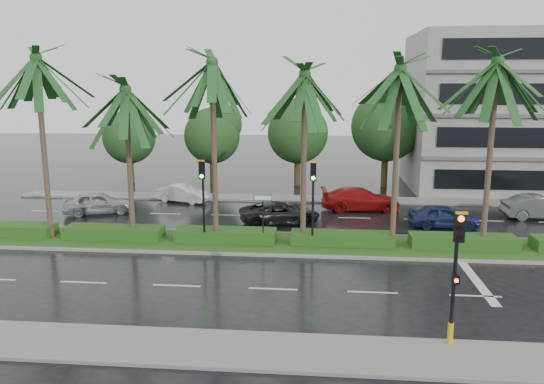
# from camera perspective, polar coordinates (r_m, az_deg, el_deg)

# --- Properties ---
(ground) EXTENTS (120.00, 120.00, 0.00)m
(ground) POSITION_cam_1_polar(r_m,az_deg,el_deg) (26.57, 1.07, -6.36)
(ground) COLOR black
(ground) RESTS_ON ground
(near_sidewalk) EXTENTS (40.00, 2.40, 0.12)m
(near_sidewalk) POSITION_cam_1_polar(r_m,az_deg,el_deg) (17.17, -1.49, -16.69)
(near_sidewalk) COLOR slate
(near_sidewalk) RESTS_ON ground
(far_sidewalk) EXTENTS (40.00, 2.00, 0.12)m
(far_sidewalk) POSITION_cam_1_polar(r_m,az_deg,el_deg) (38.13, 2.37, -0.72)
(far_sidewalk) COLOR slate
(far_sidewalk) RESTS_ON ground
(median) EXTENTS (36.00, 4.00, 0.15)m
(median) POSITION_cam_1_polar(r_m,az_deg,el_deg) (27.50, 1.22, -5.57)
(median) COLOR gray
(median) RESTS_ON ground
(hedge) EXTENTS (35.20, 1.40, 0.60)m
(hedge) POSITION_cam_1_polar(r_m,az_deg,el_deg) (27.39, 1.23, -4.82)
(hedge) COLOR #224614
(hedge) RESTS_ON median
(lane_markings) EXTENTS (34.00, 13.06, 0.01)m
(lane_markings) POSITION_cam_1_polar(r_m,az_deg,el_deg) (26.13, 7.71, -6.77)
(lane_markings) COLOR silver
(lane_markings) RESTS_ON ground
(palm_row) EXTENTS (26.30, 4.20, 10.12)m
(palm_row) POSITION_cam_1_polar(r_m,az_deg,el_deg) (26.40, -1.46, 11.65)
(palm_row) COLOR #413025
(palm_row) RESTS_ON median
(signal_near) EXTENTS (0.34, 0.45, 4.36)m
(signal_near) POSITION_cam_1_polar(r_m,az_deg,el_deg) (17.33, 19.13, -8.24)
(signal_near) COLOR black
(signal_near) RESTS_ON near_sidewalk
(signal_median_left) EXTENTS (0.34, 0.42, 4.36)m
(signal_median_left) POSITION_cam_1_polar(r_m,az_deg,el_deg) (26.67, -7.46, 0.27)
(signal_median_left) COLOR black
(signal_median_left) RESTS_ON median
(signal_median_right) EXTENTS (0.34, 0.42, 4.36)m
(signal_median_right) POSITION_cam_1_polar(r_m,az_deg,el_deg) (26.03, 4.44, 0.05)
(signal_median_right) COLOR black
(signal_median_right) RESTS_ON median
(street_sign) EXTENTS (0.95, 0.09, 2.60)m
(street_sign) POSITION_cam_1_polar(r_m,az_deg,el_deg) (26.55, -0.99, -1.62)
(street_sign) COLOR black
(street_sign) RESTS_ON median
(bg_trees) EXTENTS (32.41, 5.55, 8.02)m
(bg_trees) POSITION_cam_1_polar(r_m,az_deg,el_deg) (42.96, 4.40, 6.70)
(bg_trees) COLOR #322517
(bg_trees) RESTS_ON ground
(building) EXTENTS (16.00, 10.00, 12.00)m
(building) POSITION_cam_1_polar(r_m,az_deg,el_deg) (45.86, 24.79, 7.81)
(building) COLOR gray
(building) RESTS_ON ground
(car_silver) EXTENTS (3.12, 4.59, 1.45)m
(car_silver) POSITION_cam_1_polar(r_m,az_deg,el_deg) (35.60, -18.19, -1.10)
(car_silver) COLOR #A7A9AF
(car_silver) RESTS_ON ground
(car_white) EXTENTS (2.21, 3.90, 1.22)m
(car_white) POSITION_cam_1_polar(r_m,az_deg,el_deg) (37.72, -9.58, -0.16)
(car_white) COLOR silver
(car_white) RESTS_ON ground
(car_darkgrey) EXTENTS (3.66, 5.20, 1.32)m
(car_darkgrey) POSITION_cam_1_polar(r_m,az_deg,el_deg) (31.48, 0.86, -2.25)
(car_darkgrey) COLOR black
(car_darkgrey) RESTS_ON ground
(car_red) EXTENTS (2.53, 5.29, 1.49)m
(car_red) POSITION_cam_1_polar(r_m,az_deg,el_deg) (35.29, 9.47, -0.74)
(car_red) COLOR #9B1110
(car_red) RESTS_ON ground
(car_blue) EXTENTS (1.62, 3.96, 1.35)m
(car_blue) POSITION_cam_1_polar(r_m,az_deg,el_deg) (32.20, 17.98, -2.48)
(car_blue) COLOR navy
(car_blue) RESTS_ON ground
(car_grey) EXTENTS (1.73, 4.52, 1.47)m
(car_grey) POSITION_cam_1_polar(r_m,az_deg,el_deg) (36.49, 26.90, -1.47)
(car_grey) COLOR #525456
(car_grey) RESTS_ON ground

